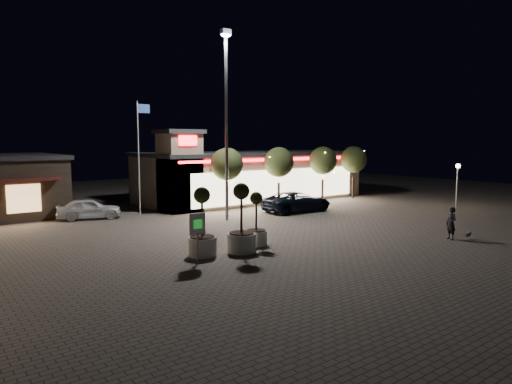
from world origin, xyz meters
TOP-DOWN VIEW (x-y plane):
  - ground at (0.00, 0.00)m, footprint 90.00×90.00m
  - retail_building at (9.51, 15.82)m, footprint 20.40×8.40m
  - floodlight_pole at (2.00, 8.00)m, footprint 0.60×0.40m
  - flagpole at (-1.90, 13.00)m, footprint 0.95×0.10m
  - lamp_post_east at (20.00, 2.00)m, footprint 0.36×0.36m
  - string_tree_a at (4.00, 11.00)m, footprint 2.42×2.42m
  - string_tree_b at (9.00, 11.00)m, footprint 2.42×2.42m
  - string_tree_c at (14.00, 11.00)m, footprint 2.42×2.42m
  - string_tree_d at (18.00, 11.00)m, footprint 2.42×2.42m
  - pickup_truck at (8.22, 7.95)m, footprint 5.57×2.82m
  - white_sedan at (-5.22, 14.00)m, footprint 4.45×2.74m
  - pedestrian at (8.25, -4.29)m, footprint 0.62×0.75m
  - dog at (9.20, -4.75)m, footprint 0.47×0.21m
  - planter_left at (-4.15, 0.73)m, footprint 1.30×1.30m
  - planter_mid at (-2.33, 0.19)m, footprint 1.35×1.35m
  - planter_right at (-0.88, 0.95)m, footprint 1.11×1.11m
  - valet_sign at (-4.98, -0.28)m, footprint 0.72×0.15m

SIDE VIEW (x-z plane):
  - ground at x=0.00m, z-range 0.00..0.00m
  - dog at x=9.20m, z-range 0.12..0.37m
  - white_sedan at x=-5.22m, z-range 0.00..1.41m
  - pickup_truck at x=8.22m, z-range 0.00..1.51m
  - planter_right at x=-0.88m, z-range -0.52..2.21m
  - pedestrian at x=8.25m, z-range 0.00..1.75m
  - planter_left at x=-4.15m, z-range -0.61..2.58m
  - planter_mid at x=-2.33m, z-range -0.63..2.68m
  - valet_sign at x=-4.98m, z-range 0.44..2.63m
  - retail_building at x=9.51m, z-range -0.84..5.26m
  - lamp_post_east at x=20.00m, z-range 0.72..4.20m
  - string_tree_a at x=4.00m, z-range 1.17..5.95m
  - string_tree_b at x=9.00m, z-range 1.17..5.95m
  - string_tree_c at x=14.00m, z-range 1.17..5.95m
  - string_tree_d at x=18.00m, z-range 1.17..5.95m
  - flagpole at x=-1.90m, z-range 0.74..8.74m
  - floodlight_pole at x=2.00m, z-range 0.83..13.21m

